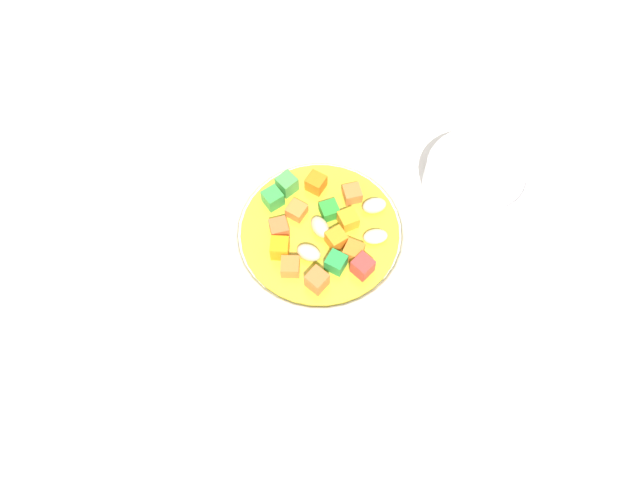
% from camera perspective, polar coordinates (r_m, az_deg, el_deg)
% --- Properties ---
extents(ground_plane, '(1.40, 1.40, 0.02)m').
position_cam_1_polar(ground_plane, '(0.59, 0.00, -1.44)').
color(ground_plane, silver).
extents(soup_bowl_main, '(0.18, 0.18, 0.06)m').
position_cam_1_polar(soup_bowl_main, '(0.55, 0.01, 0.16)').
color(soup_bowl_main, white).
rests_on(soup_bowl_main, ground_plane).
extents(spoon, '(0.09, 0.20, 0.01)m').
position_cam_1_polar(spoon, '(0.63, -9.92, 6.37)').
color(spoon, silver).
rests_on(spoon, ground_plane).
extents(side_bowl_small, '(0.11, 0.11, 0.04)m').
position_cam_1_polar(side_bowl_small, '(0.62, 15.08, 5.80)').
color(side_bowl_small, white).
rests_on(side_bowl_small, ground_plane).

